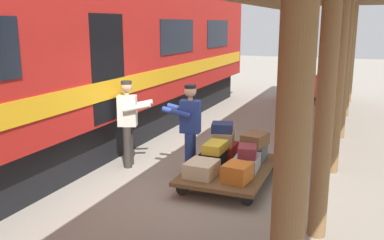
{
  "coord_description": "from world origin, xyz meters",
  "views": [
    {
      "loc": [
        -2.3,
        6.79,
        2.77
      ],
      "look_at": [
        0.34,
        0.2,
        1.15
      ],
      "focal_mm": 39.6,
      "sensor_mm": 36.0,
      "label": 1
    }
  ],
  "objects_px": {
    "luggage_cart": "(229,169)",
    "suitcase_tan_vintage": "(224,138)",
    "suitcase_brown_leather": "(255,140)",
    "suitcase_yellow_case": "(215,147)",
    "suitcase_burgundy_valise": "(247,151)",
    "suitcase_cream_canvas": "(202,169)",
    "porter_by_door": "(129,121)",
    "suitcase_gray_aluminum": "(247,163)",
    "suitcase_orange_carryall": "(237,172)",
    "train_car": "(44,60)",
    "suitcase_navy_fabric": "(222,127)",
    "suitcase_red_plastic": "(223,150)",
    "porter_in_overalls": "(189,127)",
    "suitcase_black_hardshell": "(213,158)",
    "baggage_tug": "(301,84)",
    "suitcase_slate_roller": "(255,153)"
  },
  "relations": [
    {
      "from": "suitcase_brown_leather",
      "to": "suitcase_burgundy_valise",
      "type": "distance_m",
      "value": 0.63
    },
    {
      "from": "luggage_cart",
      "to": "suitcase_orange_carryall",
      "type": "distance_m",
      "value": 0.69
    },
    {
      "from": "luggage_cart",
      "to": "suitcase_cream_canvas",
      "type": "relative_size",
      "value": 3.89
    },
    {
      "from": "suitcase_red_plastic",
      "to": "suitcase_gray_aluminum",
      "type": "height_order",
      "value": "same"
    },
    {
      "from": "suitcase_cream_canvas",
      "to": "suitcase_red_plastic",
      "type": "bearing_deg",
      "value": -90.0
    },
    {
      "from": "suitcase_black_hardshell",
      "to": "baggage_tug",
      "type": "bearing_deg",
      "value": -92.41
    },
    {
      "from": "suitcase_red_plastic",
      "to": "suitcase_yellow_case",
      "type": "xyz_separation_m",
      "value": [
        -0.03,
        0.56,
        0.22
      ]
    },
    {
      "from": "porter_in_overalls",
      "to": "porter_by_door",
      "type": "height_order",
      "value": "same"
    },
    {
      "from": "suitcase_cream_canvas",
      "to": "suitcase_yellow_case",
      "type": "height_order",
      "value": "suitcase_yellow_case"
    },
    {
      "from": "suitcase_brown_leather",
      "to": "suitcase_gray_aluminum",
      "type": "bearing_deg",
      "value": 90.43
    },
    {
      "from": "suitcase_navy_fabric",
      "to": "suitcase_gray_aluminum",
      "type": "bearing_deg",
      "value": 136.98
    },
    {
      "from": "suitcase_orange_carryall",
      "to": "baggage_tug",
      "type": "relative_size",
      "value": 0.25
    },
    {
      "from": "suitcase_black_hardshell",
      "to": "suitcase_slate_roller",
      "type": "xyz_separation_m",
      "value": [
        -0.62,
        -0.59,
        0.01
      ]
    },
    {
      "from": "train_car",
      "to": "suitcase_brown_leather",
      "type": "height_order",
      "value": "train_car"
    },
    {
      "from": "suitcase_brown_leather",
      "to": "suitcase_red_plastic",
      "type": "bearing_deg",
      "value": 1.11
    },
    {
      "from": "suitcase_orange_carryall",
      "to": "suitcase_navy_fabric",
      "type": "relative_size",
      "value": 1.16
    },
    {
      "from": "suitcase_red_plastic",
      "to": "suitcase_orange_carryall",
      "type": "distance_m",
      "value": 1.34
    },
    {
      "from": "suitcase_tan_vintage",
      "to": "suitcase_yellow_case",
      "type": "xyz_separation_m",
      "value": [
        -0.03,
        0.6,
        -0.02
      ]
    },
    {
      "from": "suitcase_burgundy_valise",
      "to": "luggage_cart",
      "type": "bearing_deg",
      "value": -4.74
    },
    {
      "from": "suitcase_brown_leather",
      "to": "suitcase_yellow_case",
      "type": "bearing_deg",
      "value": 44.47
    },
    {
      "from": "suitcase_navy_fabric",
      "to": "porter_by_door",
      "type": "height_order",
      "value": "porter_by_door"
    },
    {
      "from": "suitcase_black_hardshell",
      "to": "suitcase_red_plastic",
      "type": "distance_m",
      "value": 0.59
    },
    {
      "from": "suitcase_orange_carryall",
      "to": "porter_in_overalls",
      "type": "bearing_deg",
      "value": -30.84
    },
    {
      "from": "luggage_cart",
      "to": "suitcase_brown_leather",
      "type": "height_order",
      "value": "suitcase_brown_leather"
    },
    {
      "from": "luggage_cart",
      "to": "suitcase_brown_leather",
      "type": "distance_m",
      "value": 0.8
    },
    {
      "from": "suitcase_black_hardshell",
      "to": "suitcase_orange_carryall",
      "type": "bearing_deg",
      "value": 136.21
    },
    {
      "from": "suitcase_navy_fabric",
      "to": "suitcase_yellow_case",
      "type": "bearing_deg",
      "value": 95.9
    },
    {
      "from": "suitcase_red_plastic",
      "to": "suitcase_navy_fabric",
      "type": "xyz_separation_m",
      "value": [
        0.03,
        -0.01,
        0.44
      ]
    },
    {
      "from": "train_car",
      "to": "suitcase_brown_leather",
      "type": "bearing_deg",
      "value": -170.47
    },
    {
      "from": "suitcase_tan_vintage",
      "to": "baggage_tug",
      "type": "distance_m",
      "value": 8.04
    },
    {
      "from": "porter_in_overalls",
      "to": "suitcase_cream_canvas",
      "type": "bearing_deg",
      "value": 126.59
    },
    {
      "from": "suitcase_orange_carryall",
      "to": "suitcase_cream_canvas",
      "type": "distance_m",
      "value": 0.62
    },
    {
      "from": "suitcase_tan_vintage",
      "to": "suitcase_yellow_case",
      "type": "bearing_deg",
      "value": 93.24
    },
    {
      "from": "suitcase_navy_fabric",
      "to": "suitcase_yellow_case",
      "type": "xyz_separation_m",
      "value": [
        -0.06,
        0.58,
        -0.22
      ]
    },
    {
      "from": "luggage_cart",
      "to": "suitcase_burgundy_valise",
      "type": "distance_m",
      "value": 0.5
    },
    {
      "from": "porter_by_door",
      "to": "suitcase_gray_aluminum",
      "type": "bearing_deg",
      "value": 177.41
    },
    {
      "from": "suitcase_red_plastic",
      "to": "suitcase_burgundy_valise",
      "type": "xyz_separation_m",
      "value": [
        -0.63,
        0.62,
        0.22
      ]
    },
    {
      "from": "suitcase_cream_canvas",
      "to": "porter_in_overalls",
      "type": "xyz_separation_m",
      "value": [
        0.49,
        -0.66,
        0.53
      ]
    },
    {
      "from": "luggage_cart",
      "to": "suitcase_tan_vintage",
      "type": "bearing_deg",
      "value": -63.54
    },
    {
      "from": "train_car",
      "to": "suitcase_tan_vintage",
      "type": "xyz_separation_m",
      "value": [
        -3.55,
        -0.73,
        -1.43
      ]
    },
    {
      "from": "suitcase_orange_carryall",
      "to": "suitcase_brown_leather",
      "type": "height_order",
      "value": "suitcase_brown_leather"
    },
    {
      "from": "suitcase_slate_roller",
      "to": "suitcase_yellow_case",
      "type": "distance_m",
      "value": 0.84
    },
    {
      "from": "suitcase_orange_carryall",
      "to": "luggage_cart",
      "type": "bearing_deg",
      "value": -62.45
    },
    {
      "from": "suitcase_yellow_case",
      "to": "suitcase_burgundy_valise",
      "type": "bearing_deg",
      "value": 174.53
    },
    {
      "from": "train_car",
      "to": "suitcase_burgundy_valise",
      "type": "xyz_separation_m",
      "value": [
        -4.19,
        -0.07,
        -1.45
      ]
    },
    {
      "from": "suitcase_tan_vintage",
      "to": "suitcase_navy_fabric",
      "type": "xyz_separation_m",
      "value": [
        0.03,
        0.03,
        0.2
      ]
    },
    {
      "from": "porter_in_overalls",
      "to": "baggage_tug",
      "type": "distance_m",
      "value": 8.64
    },
    {
      "from": "suitcase_gray_aluminum",
      "to": "porter_by_door",
      "type": "height_order",
      "value": "porter_by_door"
    },
    {
      "from": "suitcase_yellow_case",
      "to": "suitcase_burgundy_valise",
      "type": "distance_m",
      "value": 0.6
    },
    {
      "from": "suitcase_brown_leather",
      "to": "suitcase_yellow_case",
      "type": "xyz_separation_m",
      "value": [
        0.59,
        0.57,
        -0.05
      ]
    }
  ]
}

